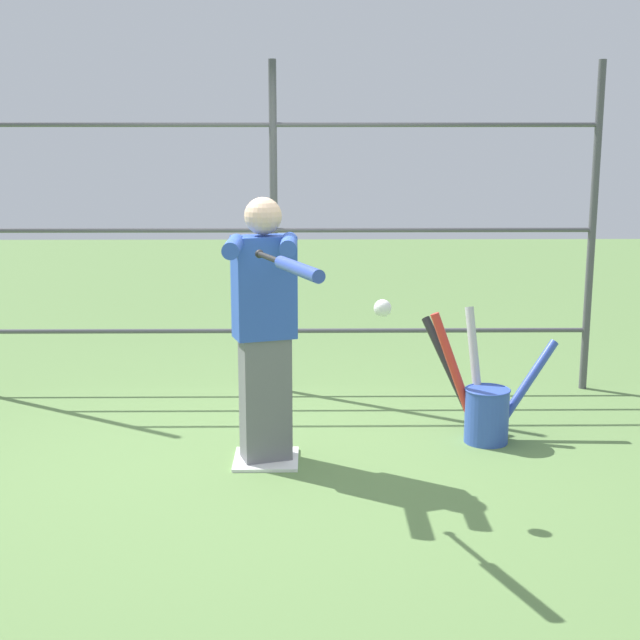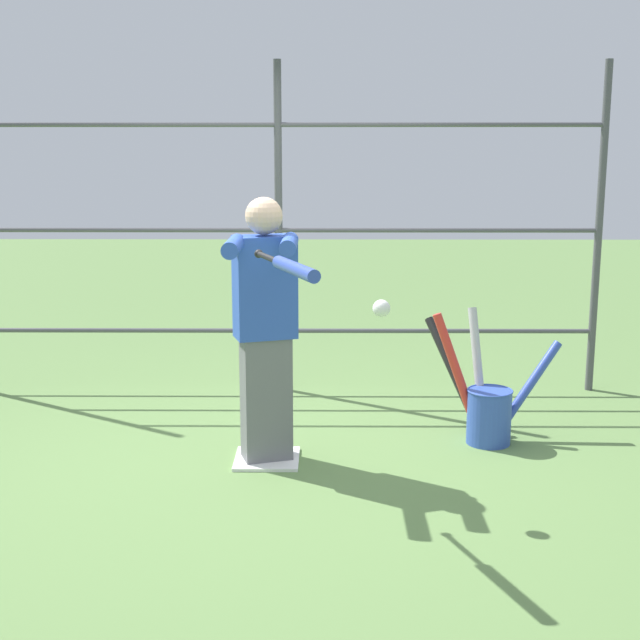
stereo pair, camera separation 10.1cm
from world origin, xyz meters
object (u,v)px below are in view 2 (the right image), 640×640
Objects in this scene: baseball_bat_swinging at (290,267)px; softball_in_flight at (381,308)px; bat_bucket at (486,405)px; batter at (265,323)px.

softball_in_flight is (-0.47, -0.39, -0.28)m from baseball_bat_swinging.
bat_bucket is at bearing -132.91° from baseball_bat_swinging.
baseball_bat_swinging is at bearing 101.75° from batter.
bat_bucket is (-0.76, -0.94, -0.83)m from softball_in_flight.
softball_in_flight reaches higher than bat_bucket.
batter is 0.88m from softball_in_flight.
baseball_bat_swinging is (-0.19, 0.93, 0.48)m from batter.
batter reaches higher than bat_bucket.
baseball_bat_swinging is 0.67m from softball_in_flight.
batter reaches higher than baseball_bat_swinging.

